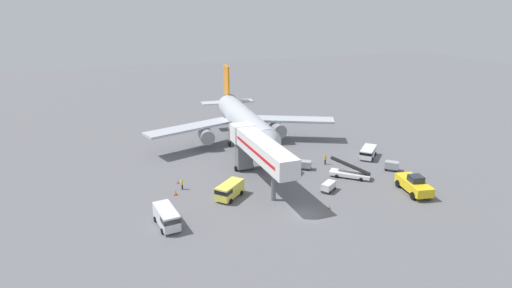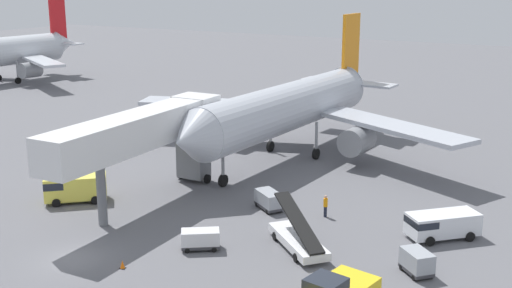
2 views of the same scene
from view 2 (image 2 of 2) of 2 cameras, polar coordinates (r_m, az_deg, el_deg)
The scene contains 15 objects.
ground_plane at distance 44.85m, azimuth -15.83°, elevation -9.64°, with size 300.00×300.00×0.00m, color slate.
airplane_at_gate at distance 65.42m, azimuth 3.10°, elevation 3.25°, with size 37.56×35.50×13.66m.
jet_bridge at distance 52.36m, azimuth -9.46°, elevation 0.98°, with size 3.62×19.36×7.70m.
belt_loader_truck at distance 44.43m, azimuth 3.71°, elevation -8.25°, with size 6.03×5.60×3.06m.
service_van_mid_left at distance 55.07m, azimuth -15.68°, elevation -3.65°, with size 4.99×4.78×2.18m.
service_van_near_right at distance 47.76m, azimuth 15.89°, elevation -6.75°, with size 5.03×5.01×1.83m.
baggage_cart_rear_left at distance 44.44m, azimuth -4.89°, elevation -8.27°, with size 2.82×2.49×1.36m.
baggage_cart_near_center at distance 51.50m, azimuth 1.14°, elevation -4.88°, with size 2.95×2.62×1.45m.
baggage_cart_mid_right at distance 42.00m, azimuth 13.92°, elevation -9.96°, with size 2.47×2.42×1.54m.
ground_crew_worker_foreground at distance 50.15m, azimuth 6.11°, elevation -5.37°, with size 0.45×0.45×1.74m.
ground_crew_worker_midground at distance 62.58m, azimuth -16.00°, elevation -1.84°, with size 0.42×0.42×1.65m.
safety_cone_alpha at distance 64.53m, azimuth -14.59°, elevation -1.80°, with size 0.36×0.36×0.56m.
safety_cone_bravo at distance 42.62m, azimuth -11.62°, elevation -10.30°, with size 0.35×0.35×0.54m.
safety_cone_charlie at distance 62.57m, azimuth -17.82°, elevation -2.46°, with size 0.48×0.48×0.74m.
airplane_background at distance 119.18m, azimuth -21.25°, elevation 7.50°, with size 32.37×30.49×14.04m.
Camera 2 is at (29.84, -28.21, 18.04)m, focal length 45.65 mm.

